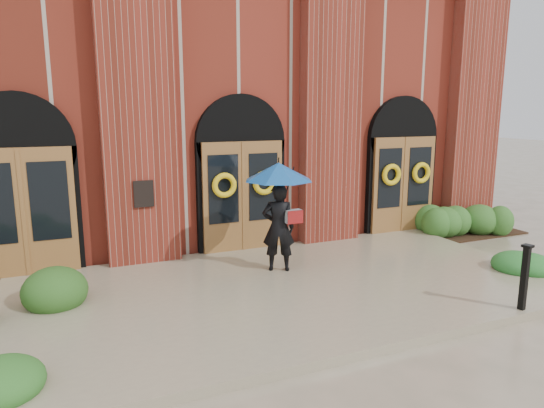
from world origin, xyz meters
TOP-DOWN VIEW (x-y plane):
  - ground at (0.00, 0.00)m, footprint 90.00×90.00m
  - landing at (0.00, 0.15)m, footprint 10.00×5.30m
  - church_building at (0.00, 8.78)m, footprint 16.20×12.53m
  - man_with_umbrella at (0.14, 1.02)m, footprint 1.80×1.80m
  - metal_post at (2.98, -2.35)m, footprint 0.17×0.17m
  - hedge_wall_right at (6.20, 2.20)m, footprint 3.03×1.21m

SIDE VIEW (x-z plane):
  - ground at x=0.00m, z-range 0.00..0.00m
  - landing at x=0.00m, z-range 0.00..0.15m
  - hedge_wall_right at x=6.20m, z-range 0.00..0.78m
  - metal_post at x=2.98m, z-range 0.18..1.27m
  - man_with_umbrella at x=0.14m, z-range 0.59..2.77m
  - church_building at x=0.00m, z-range 0.00..7.00m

